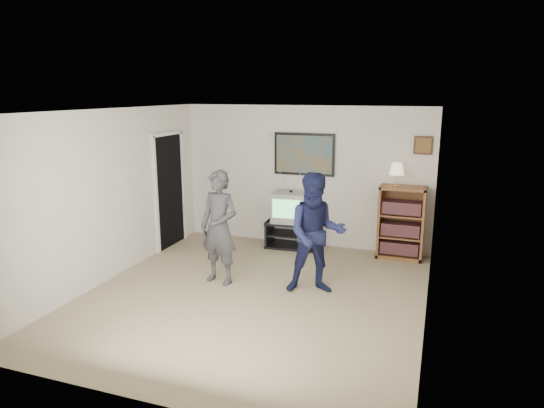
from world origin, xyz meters
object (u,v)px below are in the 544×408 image
Objects in this scene: media_stand at (293,234)px; bookshelf at (401,223)px; person_tall at (219,227)px; crt_television at (291,207)px; person_short at (316,234)px.

media_stand is 0.80× the size of bookshelf.
bookshelf is at bearing 50.45° from person_tall.
bookshelf reaches higher than crt_television.
media_stand is at bearing -5.32° from crt_television.
media_stand is 0.59× the size of person_tall.
crt_television is 0.52× the size of bookshelf.
media_stand is 2.08m from person_tall.
media_stand is at bearing -178.46° from bookshelf.
person_short is at bearing 15.49° from person_tall.
crt_television is 2.03m from person_short.
person_tall reaches higher than bookshelf.
person_short is at bearing -67.45° from media_stand.
crt_television is (-0.05, -0.00, 0.50)m from media_stand.
media_stand is 1.90m from bookshelf.
person_tall is 1.41m from person_short.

